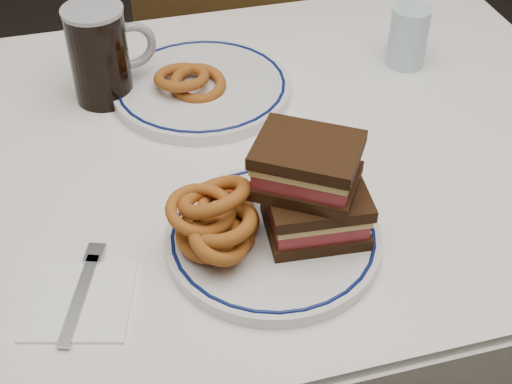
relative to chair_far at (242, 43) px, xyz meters
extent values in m
cube|color=silver|center=(-0.21, -0.67, 0.20)|extent=(1.26, 0.86, 0.03)
cylinder|color=#473016|center=(0.33, -0.33, -0.18)|extent=(0.06, 0.06, 0.71)
cube|color=silver|center=(-0.21, -0.24, 0.12)|extent=(1.26, 0.01, 0.17)
cube|color=#473016|center=(0.03, 0.07, -0.07)|extent=(0.59, 0.59, 0.04)
cylinder|color=#473016|center=(0.28, 0.18, -0.31)|extent=(0.04, 0.04, 0.44)
cylinder|color=#473016|center=(0.14, -0.18, -0.31)|extent=(0.04, 0.04, 0.44)
cylinder|color=#473016|center=(-0.08, 0.32, -0.31)|extent=(0.04, 0.04, 0.44)
cylinder|color=#473016|center=(-0.22, -0.03, -0.31)|extent=(0.04, 0.04, 0.44)
cylinder|color=silver|center=(-0.18, -0.89, 0.23)|extent=(0.28, 0.28, 0.02)
torus|color=#0A1651|center=(-0.18, -0.89, 0.24)|extent=(0.26, 0.26, 0.01)
cube|color=black|center=(-0.13, -0.90, 0.25)|extent=(0.13, 0.11, 0.02)
cube|color=maroon|center=(-0.13, -0.90, 0.26)|extent=(0.12, 0.10, 0.02)
cube|color=tan|center=(-0.13, -0.90, 0.28)|extent=(0.13, 0.10, 0.01)
cube|color=black|center=(-0.13, -0.90, 0.29)|extent=(0.13, 0.11, 0.02)
cube|color=black|center=(-0.14, -0.88, 0.31)|extent=(0.16, 0.15, 0.02)
cube|color=maroon|center=(-0.14, -0.88, 0.33)|extent=(0.15, 0.14, 0.02)
cube|color=tan|center=(-0.14, -0.88, 0.35)|extent=(0.15, 0.14, 0.01)
cube|color=black|center=(-0.14, -0.88, 0.36)|extent=(0.16, 0.15, 0.02)
torus|color=#6C340E|center=(-0.25, -0.89, 0.25)|extent=(0.10, 0.09, 0.06)
torus|color=#6C340E|center=(-0.26, -0.89, 0.26)|extent=(0.09, 0.09, 0.04)
torus|color=#6C340E|center=(-0.24, -0.87, 0.27)|extent=(0.09, 0.09, 0.05)
torus|color=#6C340E|center=(-0.26, -0.92, 0.28)|extent=(0.08, 0.08, 0.06)
torus|color=#6C340E|center=(-0.25, -0.91, 0.29)|extent=(0.09, 0.09, 0.05)
torus|color=#6C340E|center=(-0.27, -0.88, 0.29)|extent=(0.09, 0.09, 0.03)
torus|color=#6C340E|center=(-0.25, -0.88, 0.31)|extent=(0.10, 0.09, 0.07)
cylinder|color=white|center=(-0.22, -0.83, 0.25)|extent=(0.05, 0.05, 0.03)
cylinder|color=#830302|center=(-0.22, -0.83, 0.26)|extent=(0.04, 0.04, 0.01)
cylinder|color=black|center=(-0.36, -0.49, 0.30)|extent=(0.09, 0.09, 0.16)
cylinder|color=#92979F|center=(-0.36, -0.49, 0.38)|extent=(0.10, 0.10, 0.01)
torus|color=#92979F|center=(-0.30, -0.48, 0.30)|extent=(0.08, 0.03, 0.08)
cylinder|color=#AACADC|center=(0.17, -0.52, 0.27)|extent=(0.07, 0.07, 0.11)
cylinder|color=silver|center=(-0.20, -0.52, 0.23)|extent=(0.29, 0.29, 0.02)
torus|color=#0A1651|center=(-0.20, -0.52, 0.24)|extent=(0.28, 0.28, 0.01)
torus|color=#6C340E|center=(-0.21, -0.54, 0.25)|extent=(0.09, 0.09, 0.03)
torus|color=#6C340E|center=(-0.23, -0.53, 0.26)|extent=(0.09, 0.09, 0.03)
cube|color=white|center=(-0.43, -0.93, 0.22)|extent=(0.15, 0.15, 0.00)
cube|color=#B7B6BB|center=(-0.43, -0.93, 0.23)|extent=(0.06, 0.14, 0.00)
cube|color=#B7B6BB|center=(-0.41, -0.86, 0.23)|extent=(0.03, 0.04, 0.00)
camera|label=1|loc=(-0.37, -1.52, 0.88)|focal=50.00mm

